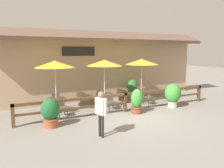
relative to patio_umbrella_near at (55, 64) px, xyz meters
name	(u,v)px	position (x,y,z in m)	size (l,w,h in m)	color
ground_plane	(136,117)	(3.10, -2.47, -2.39)	(60.00, 60.00, 0.00)	gray
building_facade	(100,65)	(3.10, 1.64, -0.22)	(14.28, 1.49, 4.23)	tan
patio_railing	(125,98)	(3.10, -1.42, -1.69)	(10.40, 0.14, 0.95)	brown
patio_umbrella_near	(55,64)	(0.00, 0.00, 0.00)	(1.94, 1.94, 2.59)	#B7B2A8
dining_table_near	(56,101)	(0.00, 0.00, -1.81)	(0.92, 0.92, 0.73)	#4C3826
chair_near_streetside	(61,106)	(0.06, -0.75, -1.91)	(0.45, 0.45, 0.85)	#514C47
chair_near_wallside	(55,100)	(0.09, 0.75, -1.91)	(0.46, 0.46, 0.85)	#514C47
patio_umbrella_middle	(104,63)	(2.61, -0.01, 0.00)	(1.94, 1.94, 2.59)	#B7B2A8
dining_table_middle	(105,96)	(2.61, -0.01, -1.81)	(0.92, 0.92, 0.73)	#4C3826
chair_middle_streetside	(111,101)	(2.63, -0.72, -1.91)	(0.43, 0.43, 0.85)	#514C47
chair_middle_wallside	(100,96)	(2.65, 0.70, -1.91)	(0.47, 0.47, 0.85)	#514C47
patio_umbrella_far	(142,62)	(5.09, 0.10, 0.00)	(1.94, 1.94, 2.59)	#B7B2A8
dining_table_far	(141,92)	(5.09, 0.10, -1.81)	(0.92, 0.92, 0.73)	#4C3826
chair_far_streetside	(148,96)	(5.03, -0.64, -1.91)	(0.51, 0.51, 0.85)	#514C47
chair_far_wallside	(134,92)	(5.07, 0.83, -1.91)	(0.51, 0.51, 0.85)	#514C47
potted_plant_entrance_palm	(173,94)	(5.84, -1.80, -1.68)	(0.91, 0.82, 1.29)	#B7AD99
potted_plant_small_flowering	(50,112)	(-0.67, -2.01, -1.79)	(0.74, 0.67, 1.17)	#9E4C33
potted_plant_broad_leaf	(137,102)	(3.49, -1.89, -1.81)	(0.60, 0.60, 1.20)	brown
potted_plant_tall_tropical	(133,88)	(5.09, 1.08, -1.71)	(0.69, 0.62, 1.22)	#B7AD99
pedestrian	(101,108)	(0.72, -3.86, -1.33)	(0.30, 0.56, 1.64)	black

